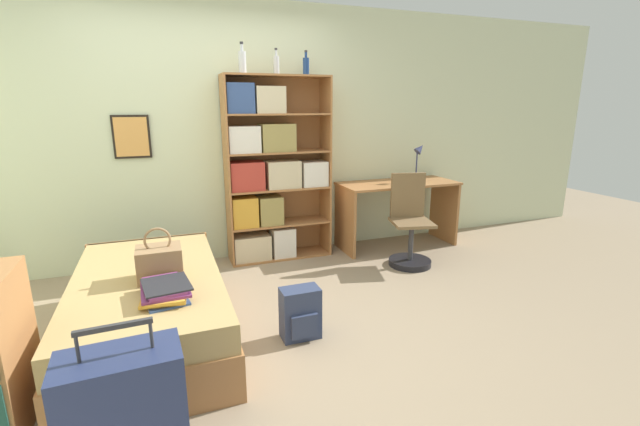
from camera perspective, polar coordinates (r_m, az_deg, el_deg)
name	(u,v)px	position (r m, az deg, el deg)	size (l,w,h in m)	color
ground_plane	(243,323)	(3.38, -10.21, -14.18)	(14.00, 14.00, 0.00)	gray
wall_back	(209,135)	(4.50, -14.63, 10.03)	(10.00, 0.09, 2.60)	beige
bed	(150,307)	(3.26, -21.72, -11.54)	(0.98, 1.80, 0.47)	#A36B3D
handbag	(160,262)	(3.04, -20.61, -6.14)	(0.28, 0.23, 0.35)	#93704C
book_stack_on_bed	(165,291)	(2.75, -19.94, -9.72)	(0.31, 0.39, 0.09)	#334C84
suitcase	(127,425)	(2.10, -24.39, -24.37)	(0.48, 0.28, 0.78)	navy
bookcase	(268,174)	(4.42, -6.94, 5.12)	(1.07, 0.33, 1.88)	#A36B3D
bottle_green	(242,61)	(4.32, -10.33, 19.26)	(0.07, 0.07, 0.28)	#B7BCC1
bottle_brown	(276,65)	(4.45, -5.85, 19.08)	(0.06, 0.06, 0.25)	#B7BCC1
bottle_clear	(306,66)	(4.51, -1.88, 19.02)	(0.06, 0.06, 0.24)	navy
desk	(397,201)	(4.95, 10.27, 1.58)	(1.34, 0.56, 0.75)	#A36B3D
desk_lamp	(419,155)	(4.98, 13.06, 7.52)	(0.16, 0.11, 0.44)	navy
desk_chair	(410,235)	(4.45, 11.86, -2.88)	(0.47, 0.47, 0.92)	black
backpack	(300,314)	(3.07, -2.62, -13.26)	(0.27, 0.19, 0.37)	#2D3856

